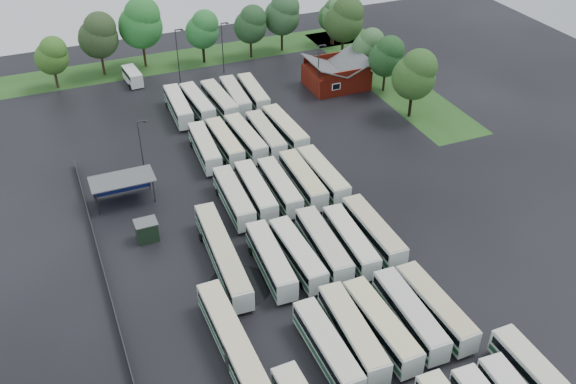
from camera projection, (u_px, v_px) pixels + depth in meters
name	position (u px, v px, depth m)	size (l,w,h in m)	color
ground	(312.00, 268.00, 73.48)	(160.00, 160.00, 0.00)	black
brick_building	(336.00, 76.00, 112.58)	(10.07, 8.60, 5.39)	maroon
wash_shed	(122.00, 181.00, 83.10)	(8.20, 4.20, 3.58)	#2D2D30
utility_hut	(147.00, 230.00, 77.19)	(2.70, 2.20, 2.62)	black
grass_strip_north	(183.00, 60.00, 123.43)	(80.00, 10.00, 0.01)	#234D19
grass_strip_east	(385.00, 77.00, 116.82)	(10.00, 50.00, 0.01)	#234D19
west_fence	(104.00, 271.00, 72.20)	(0.10, 50.00, 1.20)	#2D2D30
bus_r1c0	(327.00, 347.00, 61.47)	(2.49, 11.30, 3.14)	silver
bus_r1c1	(352.00, 333.00, 62.90)	(3.04, 11.99, 3.31)	silver
bus_r1c2	(381.00, 325.00, 63.73)	(2.80, 11.82, 3.27)	silver
bus_r1c3	(410.00, 314.00, 65.00)	(2.77, 11.69, 3.24)	silver
bus_r1c4	(435.00, 307.00, 65.86)	(2.78, 11.68, 3.23)	silver
bus_r2c0	(271.00, 260.00, 72.00)	(3.03, 11.71, 3.23)	silver
bus_r2c1	(298.00, 254.00, 72.90)	(2.63, 11.39, 3.16)	silver
bus_r2c2	(323.00, 245.00, 74.08)	(3.02, 11.98, 3.31)	silver
bus_r2c3	(350.00, 241.00, 74.83)	(2.96, 11.53, 3.18)	silver
bus_r2c4	(373.00, 231.00, 76.22)	(2.54, 11.88, 3.31)	silver
bus_r3c0	(234.00, 197.00, 82.12)	(2.87, 11.68, 3.23)	silver
bus_r3c1	(256.00, 191.00, 83.32)	(2.94, 11.66, 3.22)	silver
bus_r3c2	(280.00, 187.00, 84.21)	(2.73, 11.41, 3.16)	silver
bus_r3c3	(303.00, 180.00, 85.46)	(2.81, 11.83, 3.28)	silver
bus_r3c4	(323.00, 175.00, 86.37)	(2.65, 11.88, 3.30)	silver
bus_r4c0	(205.00, 147.00, 92.57)	(2.99, 11.51, 3.17)	silver
bus_r4c1	(225.00, 142.00, 93.84)	(2.54, 11.31, 3.14)	silver
bus_r4c2	(246.00, 138.00, 94.73)	(2.97, 11.62, 3.21)	silver
bus_r4c3	(266.00, 135.00, 95.47)	(2.59, 11.60, 3.22)	silver
bus_r4c4	(285.00, 129.00, 96.84)	(3.02, 12.06, 3.33)	silver
bus_r5c0	(178.00, 106.00, 103.25)	(2.91, 11.71, 3.24)	silver
bus_r5c1	(198.00, 103.00, 104.23)	(2.98, 11.52, 3.18)	silver
bus_r5c2	(219.00, 101.00, 104.92)	(3.04, 11.74, 3.24)	silver
bus_r5c3	(235.00, 96.00, 106.28)	(3.01, 11.55, 3.18)	silver
bus_r5c4	(253.00, 93.00, 107.27)	(2.95, 11.38, 3.14)	silver
artic_bus_west_b	(222.00, 254.00, 72.87)	(3.20, 17.16, 3.17)	silver
artic_bus_west_c	(236.00, 349.00, 61.28)	(2.70, 17.27, 3.20)	silver
minibus	(133.00, 76.00, 113.78)	(2.70, 6.06, 2.57)	white
tree_north_0	(52.00, 55.00, 109.67)	(5.69, 5.69, 9.43)	#382B1B
tree_north_1	(99.00, 35.00, 113.47)	(7.08, 7.08, 11.73)	#392317
tree_north_2	(141.00, 22.00, 115.90)	(8.00, 8.00, 13.25)	#2F1F10
tree_north_3	(203.00, 29.00, 118.57)	(6.18, 6.18, 10.24)	black
tree_north_4	(251.00, 24.00, 120.72)	(6.21, 6.21, 10.28)	black
tree_north_5	(283.00, 14.00, 123.04)	(6.95, 6.95, 11.51)	black
tree_north_6	(333.00, 15.00, 126.84)	(5.59, 5.59, 9.26)	black
tree_east_0	(416.00, 74.00, 100.06)	(6.93, 6.93, 11.48)	black
tree_east_1	(387.00, 56.00, 108.48)	(6.02, 6.02, 9.98)	black
tree_east_2	(369.00, 46.00, 113.90)	(5.52, 5.48, 9.07)	black
tree_east_3	(345.00, 19.00, 119.48)	(7.34, 7.34, 12.16)	black
tree_east_4	(335.00, 15.00, 126.48)	(5.74, 5.71, 9.46)	#2F2315
lamp_post_ne	(319.00, 67.00, 107.45)	(1.41, 0.27, 9.14)	#2D2D30
lamp_post_nw	(142.00, 147.00, 85.65)	(1.41, 0.27, 9.15)	#2D2D30
lamp_post_back_w	(178.00, 53.00, 111.12)	(1.55, 0.30, 10.04)	#2D2D30
lamp_post_back_e	(223.00, 44.00, 115.39)	(1.45, 0.28, 9.43)	#2D2D30
puddle_2	(239.00, 287.00, 70.94)	(7.23, 7.23, 0.01)	black
puddle_3	(385.00, 273.00, 72.83)	(4.13, 4.13, 0.01)	black
puddle_4	(514.00, 342.00, 64.31)	(2.77, 2.77, 0.01)	black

